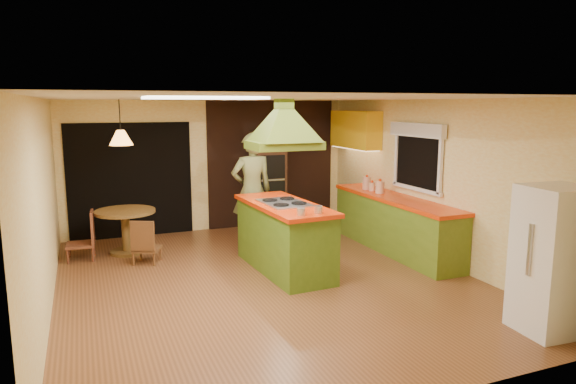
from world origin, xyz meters
name	(u,v)px	position (x,y,z in m)	size (l,w,h in m)	color
ground	(268,280)	(0.00, 0.00, 0.00)	(6.50, 6.50, 0.00)	brown
room_walls	(268,192)	(0.00, 0.00, 1.25)	(5.50, 6.50, 6.50)	#FFF2B6
ceiling_plane	(267,98)	(0.00, 0.00, 2.50)	(6.50, 6.50, 0.00)	silver
brick_panel	(272,163)	(1.25, 3.23, 1.25)	(2.64, 0.03, 2.50)	#381E14
nook_opening	(131,180)	(-1.50, 3.23, 1.05)	(2.20, 0.03, 2.10)	black
right_counter	(394,224)	(2.45, 0.60, 0.46)	(0.62, 3.05, 0.92)	olive
upper_cabinets	(355,129)	(2.57, 2.20, 1.95)	(0.34, 1.40, 0.70)	yellow
window_right	(417,146)	(2.70, 0.40, 1.77)	(0.12, 1.35, 1.06)	black
fluor_panel	(205,98)	(-1.10, -1.20, 2.48)	(1.20, 0.60, 0.03)	white
kitchen_island	(284,237)	(0.38, 0.34, 0.51)	(0.93, 2.07, 1.02)	#52791E
range_hood	(284,117)	(0.38, 0.34, 2.25)	(0.98, 0.71, 0.79)	#5A731C
man	(252,191)	(0.33, 1.70, 0.98)	(0.72, 0.47, 1.96)	brown
refrigerator	(553,260)	(2.26, -2.65, 0.79)	(0.65, 0.62, 1.59)	white
wall_oven	(268,180)	(1.06, 2.95, 0.95)	(0.66, 0.64, 1.89)	#492917
dining_table	(126,223)	(-1.71, 2.12, 0.51)	(0.97, 0.97, 0.73)	brown
chair_left	(80,236)	(-2.41, 2.02, 0.39)	(0.42, 0.42, 0.77)	brown
chair_near	(147,241)	(-1.46, 1.47, 0.35)	(0.38, 0.38, 0.70)	brown
pendant_lamp	(121,138)	(-1.71, 2.12, 1.90)	(0.37, 0.37, 0.24)	#FF9E3F
canister_large	(367,183)	(2.40, 1.44, 1.03)	(0.15, 0.15, 0.22)	#F3DCC3
canister_medium	(380,187)	(2.40, 1.00, 1.02)	(0.15, 0.15, 0.21)	#FFEACD
canister_small	(372,187)	(2.40, 1.26, 0.99)	(0.11, 0.11, 0.14)	#FCE8CB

